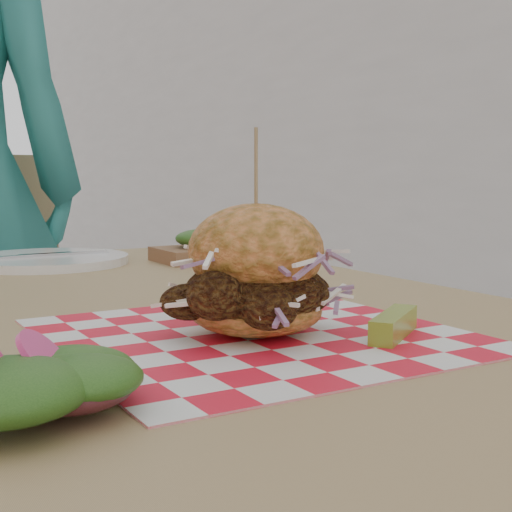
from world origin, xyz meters
name	(u,v)px	position (x,y,z in m)	size (l,w,h in m)	color
patio_table	(144,370)	(-0.06, 0.17, 0.67)	(0.80, 1.20, 0.75)	tan
paper_liner	(256,335)	(-0.03, -0.04, 0.75)	(0.36, 0.36, 0.00)	red
sandwich	(256,278)	(-0.03, -0.04, 0.80)	(0.17, 0.17, 0.19)	orange
pickle_spear	(394,325)	(0.08, -0.11, 0.76)	(0.10, 0.02, 0.02)	olive
side_salad	(29,400)	(-0.26, -0.17, 0.76)	(0.14, 0.13, 0.05)	#3F1419
place_setting	(47,260)	(-0.06, 0.60, 0.76)	(0.27, 0.27, 0.02)	white
kraft_tray	(201,248)	(0.18, 0.51, 0.77)	(0.15, 0.12, 0.06)	brown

